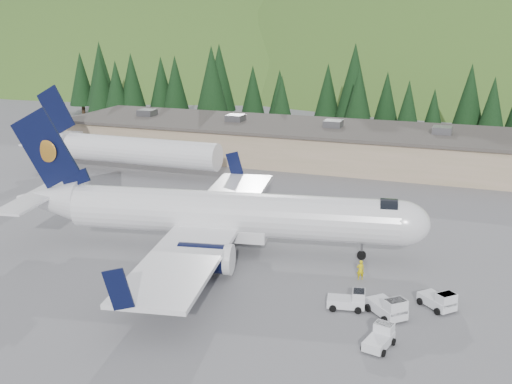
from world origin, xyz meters
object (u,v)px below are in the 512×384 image
object	(u,v)px
second_airliner	(122,149)
ramp_worker	(360,270)
baggage_tug_b	(439,301)
baggage_tug_d	(389,308)
baggage_tug_c	(380,338)
airliner	(221,215)
baggage_tug_a	(350,300)
terminal_building	(299,142)

from	to	relation	value
second_airliner	ramp_worker	size ratio (longest dim) A/B	16.44
baggage_tug_b	baggage_tug_d	world-z (taller)	baggage_tug_d
baggage_tug_c	airliner	bearing A→B (deg)	65.68
baggage_tug_c	baggage_tug_d	xyz separation A→B (m)	(-0.11, 4.33, 0.13)
airliner	baggage_tug_a	world-z (taller)	airliner
airliner	baggage_tug_d	bearing A→B (deg)	-36.29
baggage_tug_d	baggage_tug_b	bearing A→B (deg)	84.62
second_airliner	baggage_tug_a	distance (m)	47.91
baggage_tug_c	ramp_worker	xyz separation A→B (m)	(-3.33, 10.28, 0.22)
baggage_tug_c	terminal_building	world-z (taller)	terminal_building
airliner	second_airliner	world-z (taller)	airliner
baggage_tug_b	ramp_worker	bearing A→B (deg)	-164.23
baggage_tug_b	ramp_worker	distance (m)	7.31
airliner	baggage_tug_d	size ratio (longest dim) A/B	11.45
airliner	second_airliner	size ratio (longest dim) A/B	1.39
baggage_tug_a	baggage_tug_d	bearing A→B (deg)	-18.34
terminal_building	ramp_worker	size ratio (longest dim) A/B	42.44
airliner	ramp_worker	world-z (taller)	airliner
baggage_tug_a	ramp_worker	xyz separation A→B (m)	(-0.30, 5.53, 0.19)
airliner	baggage_tug_a	xyz separation A→B (m)	(13.49, -7.74, -2.74)
terminal_building	airliner	bearing A→B (deg)	-84.16
baggage_tug_d	baggage_tug_c	bearing A→B (deg)	-42.28
baggage_tug_b	terminal_building	xyz separation A→B (m)	(-23.59, 43.76, 1.95)
airliner	baggage_tug_b	distance (m)	20.63
baggage_tug_b	ramp_worker	xyz separation A→B (m)	(-6.48, 3.36, 0.16)
baggage_tug_b	baggage_tug_d	bearing A→B (deg)	-98.43
baggage_tug_b	ramp_worker	world-z (taller)	ramp_worker
second_airliner	baggage_tug_a	world-z (taller)	second_airliner
baggage_tug_a	baggage_tug_d	distance (m)	2.95
baggage_tug_a	baggage_tug_c	xyz separation A→B (m)	(3.03, -4.75, -0.03)
second_airliner	baggage_tug_c	xyz separation A→B (m)	(40.34, -34.68, -2.71)
airliner	baggage_tug_b	xyz separation A→B (m)	(19.68, -5.57, -2.72)
terminal_building	baggage_tug_d	xyz separation A→B (m)	(20.31, -46.35, -1.88)
airliner	baggage_tug_c	world-z (taller)	airliner
terminal_building	ramp_worker	distance (m)	43.91
second_airliner	baggage_tug_b	distance (m)	51.67
baggage_tug_a	airliner	bearing A→B (deg)	140.10
baggage_tug_a	ramp_worker	distance (m)	5.54
baggage_tug_c	terminal_building	bearing A→B (deg)	34.73
second_airliner	terminal_building	bearing A→B (deg)	38.78
terminal_building	ramp_worker	bearing A→B (deg)	-67.06
baggage_tug_a	baggage_tug_c	bearing A→B (deg)	-67.56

